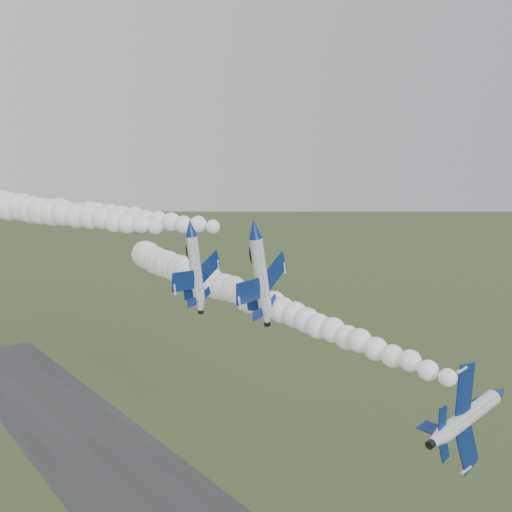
{
  "coord_description": "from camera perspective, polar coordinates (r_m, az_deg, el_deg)",
  "views": [
    {
      "loc": [
        -40.62,
        -35.53,
        54.32
      ],
      "look_at": [
        -1.53,
        15.61,
        45.75
      ],
      "focal_mm": 40.0,
      "sensor_mm": 36.0,
      "label": 1
    }
  ],
  "objects": [
    {
      "name": "jet_lead",
      "position": [
        57.29,
        23.25,
        -12.46
      ],
      "size": [
        3.17,
        11.97,
        9.78
      ],
      "rotation": [
        0.0,
        1.41,
        0.03
      ],
      "color": "silver"
    },
    {
      "name": "smoke_trail_jet_lead",
      "position": [
        81.52,
        -0.88,
        -4.04
      ],
      "size": [
        7.38,
        71.38,
        5.12
      ],
      "primitive_type": null,
      "rotation": [
        0.0,
        0.0,
        0.03
      ],
      "color": "white"
    },
    {
      "name": "jet_pair_left",
      "position": [
        63.66,
        -6.52,
        2.86
      ],
      "size": [
        9.26,
        10.77,
        3.12
      ],
      "rotation": [
        0.0,
        -0.18,
        0.41
      ],
      "color": "silver"
    },
    {
      "name": "smoke_trail_jet_pair_right",
      "position": [
        96.04,
        -19.51,
        4.29
      ],
      "size": [
        29.27,
        66.79,
        5.11
      ],
      "primitive_type": null,
      "rotation": [
        0.0,
        0.0,
        0.36
      ],
      "color": "white"
    },
    {
      "name": "jet_pair_right",
      "position": [
        68.92,
        -0.09,
        2.79
      ],
      "size": [
        11.77,
        13.96,
        4.3
      ],
      "rotation": [
        0.0,
        -0.24,
        0.36
      ],
      "color": "silver"
    }
  ]
}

